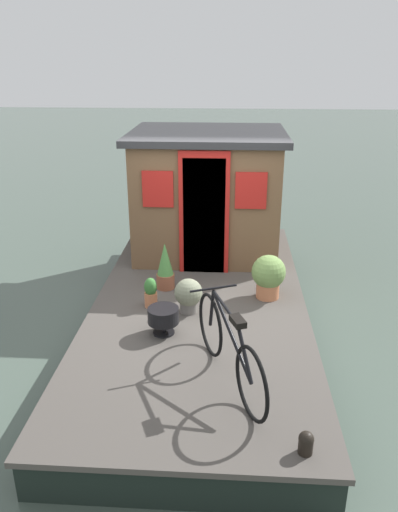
{
  "coord_description": "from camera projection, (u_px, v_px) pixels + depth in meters",
  "views": [
    {
      "loc": [
        -6.0,
        -0.37,
        3.51
      ],
      "look_at": [
        -0.2,
        0.0,
        1.18
      ],
      "focal_mm": 35.54,
      "sensor_mm": 36.0,
      "label": 1
    }
  ],
  "objects": [
    {
      "name": "potted_plant_basil",
      "position": [
        165.0,
        267.0,
        6.92
      ],
      "size": [
        0.25,
        0.25,
        0.66
      ],
      "color": "#935138",
      "rests_on": "houseboat_deck"
    },
    {
      "name": "potted_plant_ivy",
      "position": [
        151.0,
        293.0,
        6.45
      ],
      "size": [
        0.16,
        0.16,
        0.4
      ],
      "color": "#C6754C",
      "rests_on": "houseboat_deck"
    },
    {
      "name": "potted_plant_succulent",
      "position": [
        268.0,
        275.0,
        6.65
      ],
      "size": [
        0.45,
        0.45,
        0.59
      ],
      "color": "#C6754C",
      "rests_on": "houseboat_deck"
    },
    {
      "name": "ground_plane",
      "position": [
        200.0,
        331.0,
        6.88
      ],
      "size": [
        60.0,
        60.0,
        0.0
      ],
      "primitive_type": "plane",
      "color": "#47564C"
    },
    {
      "name": "mooring_bollard",
      "position": [
        306.0,
        442.0,
        4.09
      ],
      "size": [
        0.13,
        0.13,
        0.21
      ],
      "color": "black",
      "rests_on": "houseboat_deck"
    },
    {
      "name": "potted_plant_lavender",
      "position": [
        188.0,
        295.0,
        6.3
      ],
      "size": [
        0.35,
        0.35,
        0.44
      ],
      "color": "slate",
      "rests_on": "houseboat_deck"
    },
    {
      "name": "charcoal_grill",
      "position": [
        163.0,
        316.0,
        5.82
      ],
      "size": [
        0.36,
        0.36,
        0.32
      ],
      "color": "black",
      "rests_on": "houseboat_deck"
    },
    {
      "name": "bicycle",
      "position": [
        229.0,
        348.0,
        4.89
      ],
      "size": [
        1.66,
        0.75,
        0.82
      ],
      "color": "black",
      "rests_on": "houseboat_deck"
    },
    {
      "name": "houseboat_deck",
      "position": [
        200.0,
        315.0,
        6.79
      ],
      "size": [
        5.96,
        2.76,
        0.48
      ],
      "color": "#4C4742",
      "rests_on": "ground_plane"
    },
    {
      "name": "houseboat_cabin",
      "position": [
        207.0,
        192.0,
        8.07
      ],
      "size": [
        2.08,
        2.38,
        1.92
      ],
      "color": "brown",
      "rests_on": "houseboat_deck"
    }
  ]
}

